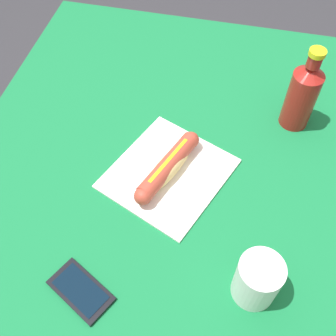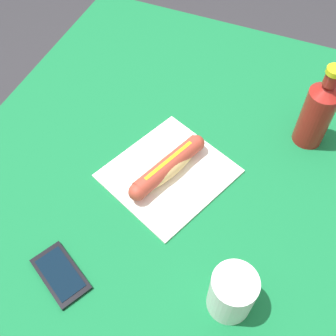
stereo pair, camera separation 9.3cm
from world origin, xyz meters
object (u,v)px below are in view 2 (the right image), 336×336
at_px(hot_dog, 168,167).
at_px(soda_bottle, 318,112).
at_px(drinking_cup, 232,293).
at_px(cell_phone, 60,274).

xyz_separation_m(hot_dog, soda_bottle, (-0.24, 0.28, 0.06)).
distance_m(hot_dog, soda_bottle, 0.37).
bearing_deg(drinking_cup, soda_bottle, 173.16).
bearing_deg(hot_dog, cell_phone, -18.97).
bearing_deg(soda_bottle, drinking_cup, -6.84).
relative_size(hot_dog, cell_phone, 1.50).
height_order(hot_dog, soda_bottle, soda_bottle).
relative_size(hot_dog, drinking_cup, 1.93).
bearing_deg(cell_phone, drinking_cup, 103.07).
xyz_separation_m(cell_phone, soda_bottle, (-0.54, 0.38, 0.09)).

